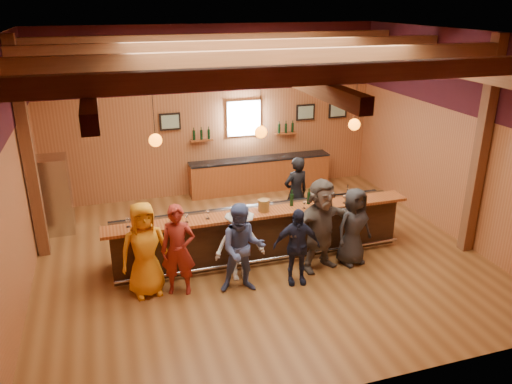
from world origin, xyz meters
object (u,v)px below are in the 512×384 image
at_px(customer_denim, 243,249).
at_px(customer_white, 240,243).
at_px(bar_counter, 259,231).
at_px(customer_navy, 296,246).
at_px(bottle_a, 292,200).
at_px(back_bar_cabinet, 260,174).
at_px(bartender, 296,193).
at_px(customer_brown, 321,225).
at_px(ice_bucket, 264,205).
at_px(customer_orange, 145,249).
at_px(customer_redvest, 178,250).
at_px(customer_dark, 354,227).
at_px(stainless_fridge, 55,195).

distance_m(customer_denim, customer_white, 0.44).
bearing_deg(bar_counter, customer_navy, -76.24).
height_order(bar_counter, bottle_a, bottle_a).
xyz_separation_m(back_bar_cabinet, bartender, (0.02, -2.61, 0.40)).
distance_m(bar_counter, customer_denim, 1.51).
height_order(customer_white, customer_navy, customer_navy).
bearing_deg(bartender, back_bar_cabinet, -101.50).
distance_m(bar_counter, customer_brown, 1.43).
height_order(bartender, ice_bucket, bartender).
height_order(customer_orange, bottle_a, customer_orange).
distance_m(customer_navy, bottle_a, 1.23).
height_order(back_bar_cabinet, customer_brown, customer_brown).
bearing_deg(customer_redvest, customer_dark, 18.06).
distance_m(bartender, bottle_a, 1.36).
xyz_separation_m(customer_orange, ice_bucket, (2.42, 0.53, 0.33)).
xyz_separation_m(bar_counter, customer_navy, (0.32, -1.31, 0.24)).
xyz_separation_m(customer_orange, customer_dark, (4.12, -0.10, -0.09)).
bearing_deg(customer_navy, stainless_fridge, 149.81).
bearing_deg(customer_redvest, customer_orange, -176.71).
xyz_separation_m(stainless_fridge, bartender, (5.32, -1.49, -0.02)).
xyz_separation_m(back_bar_cabinet, customer_white, (-1.84, -4.43, 0.28)).
bearing_deg(stainless_fridge, customer_orange, -62.81).
distance_m(customer_orange, customer_redvest, 0.59).
height_order(stainless_fridge, customer_white, stainless_fridge).
relative_size(stainless_fridge, customer_dark, 1.11).
distance_m(bartender, ice_bucket, 1.80).
bearing_deg(customer_orange, bottle_a, 4.56).
bearing_deg(bottle_a, back_bar_cabinet, 81.76).
xyz_separation_m(bar_counter, bottle_a, (0.64, -0.22, 0.72)).
bearing_deg(bar_counter, customer_denim, -119.36).
bearing_deg(customer_dark, customer_white, 165.49).
height_order(stainless_fridge, bartender, stainless_fridge).
xyz_separation_m(customer_white, bottle_a, (1.29, 0.65, 0.49)).
distance_m(customer_orange, customer_dark, 4.12).
bearing_deg(customer_orange, stainless_fridge, 110.05).
bearing_deg(customer_white, ice_bucket, 41.17).
relative_size(customer_navy, customer_dark, 0.93).
bearing_deg(back_bar_cabinet, stainless_fridge, -168.07).
xyz_separation_m(back_bar_cabinet, customer_brown, (-0.21, -4.52, 0.47)).
bearing_deg(customer_navy, customer_brown, 38.84).
bearing_deg(bar_counter, ice_bucket, -90.16).
xyz_separation_m(customer_white, ice_bucket, (0.66, 0.54, 0.48)).
bearing_deg(customer_dark, customer_redvest, 168.30).
bearing_deg(customer_navy, back_bar_cabinet, 90.05).
relative_size(stainless_fridge, customer_white, 1.19).
height_order(customer_denim, customer_dark, customer_denim).
bearing_deg(customer_redvest, stainless_fridge, 140.70).
distance_m(bar_counter, customer_dark, 1.96).
distance_m(customer_redvest, customer_denim, 1.16).
xyz_separation_m(back_bar_cabinet, customer_redvest, (-3.03, -4.56, 0.39)).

